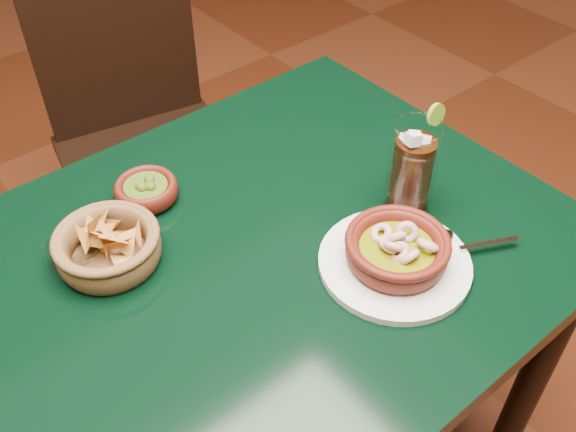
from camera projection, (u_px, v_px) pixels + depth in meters
dining_table at (216, 316)px, 1.07m from camera, size 1.20×0.80×0.75m
dining_chair at (143, 133)px, 1.68m from camera, size 0.51×0.51×0.94m
shrimp_plate at (397, 253)px, 1.00m from camera, size 0.31×0.24×0.08m
chip_basket at (108, 247)px, 1.01m from camera, size 0.20×0.20×0.12m
guacamole_ramekin at (146, 190)px, 1.12m from camera, size 0.13×0.13×0.04m
cola_drink at (412, 169)px, 1.06m from camera, size 0.17×0.17×0.19m
glass_ashtray at (78, 249)px, 1.03m from camera, size 0.12×0.12×0.03m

